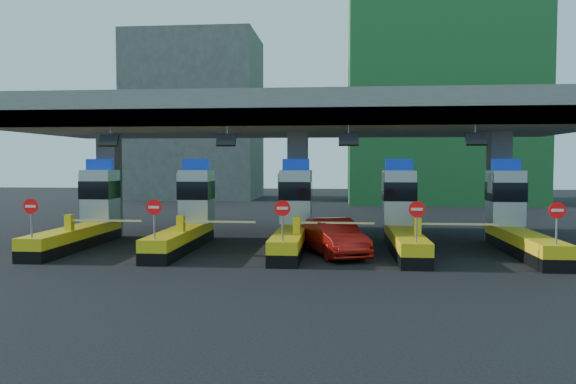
{
  "coord_description": "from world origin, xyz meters",
  "views": [
    {
      "loc": [
        2.18,
        -25.65,
        3.97
      ],
      "look_at": [
        -0.22,
        0.0,
        2.62
      ],
      "focal_mm": 35.0,
      "sensor_mm": 36.0,
      "label": 1
    }
  ],
  "objects": [
    {
      "name": "toll_lane_left",
      "position": [
        -5.0,
        0.28,
        1.4
      ],
      "size": [
        4.43,
        8.0,
        4.16
      ],
      "color": "black",
      "rests_on": "ground"
    },
    {
      "name": "toll_lane_right",
      "position": [
        5.0,
        0.28,
        1.4
      ],
      "size": [
        4.43,
        8.0,
        4.16
      ],
      "color": "black",
      "rests_on": "ground"
    },
    {
      "name": "toll_lane_far_left",
      "position": [
        -10.0,
        0.28,
        1.4
      ],
      "size": [
        4.43,
        8.0,
        4.16
      ],
      "color": "black",
      "rests_on": "ground"
    },
    {
      "name": "ground",
      "position": [
        0.0,
        0.0,
        0.0
      ],
      "size": [
        120.0,
        120.0,
        0.0
      ],
      "primitive_type": "plane",
      "color": "black",
      "rests_on": "ground"
    },
    {
      "name": "toll_lane_center",
      "position": [
        0.0,
        0.28,
        1.4
      ],
      "size": [
        4.43,
        8.0,
        4.16
      ],
      "color": "black",
      "rests_on": "ground"
    },
    {
      "name": "red_car",
      "position": [
        1.92,
        -1.72,
        0.78
      ],
      "size": [
        3.21,
        5.04,
        1.57
      ],
      "primitive_type": "imported",
      "rotation": [
        0.0,
        0.0,
        0.35
      ],
      "color": "maroon",
      "rests_on": "ground"
    },
    {
      "name": "bg_building_scaffold",
      "position": [
        12.0,
        32.0,
        14.0
      ],
      "size": [
        18.0,
        12.0,
        28.0
      ],
      "primitive_type": "cube",
      "color": "#1E5926",
      "rests_on": "ground"
    },
    {
      "name": "van",
      "position": [
        1.97,
        -0.32,
        0.73
      ],
      "size": [
        1.89,
        4.34,
        1.46
      ],
      "primitive_type": "imported",
      "rotation": [
        0.0,
        0.0,
        0.04
      ],
      "color": "black",
      "rests_on": "ground"
    },
    {
      "name": "bg_building_concrete",
      "position": [
        -14.0,
        36.0,
        9.0
      ],
      "size": [
        14.0,
        10.0,
        18.0
      ],
      "primitive_type": "cube",
      "color": "#4C4C49",
      "rests_on": "ground"
    },
    {
      "name": "toll_lane_far_right",
      "position": [
        10.0,
        0.28,
        1.4
      ],
      "size": [
        4.43,
        8.0,
        4.16
      ],
      "color": "black",
      "rests_on": "ground"
    },
    {
      "name": "toll_canopy",
      "position": [
        0.0,
        2.87,
        6.13
      ],
      "size": [
        28.0,
        12.09,
        7.0
      ],
      "color": "slate",
      "rests_on": "ground"
    }
  ]
}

